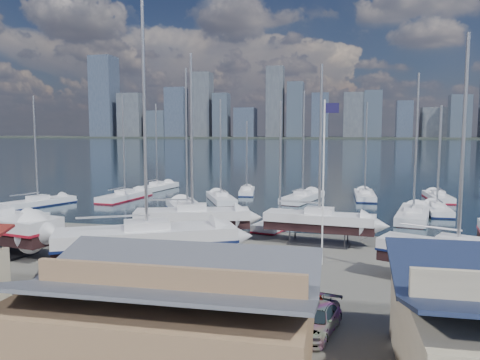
# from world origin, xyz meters

# --- Properties ---
(ground) EXTENTS (1400.00, 1400.00, 0.00)m
(ground) POSITION_xyz_m (0.00, -10.00, 0.00)
(ground) COLOR #605E59
(ground) RESTS_ON ground
(water) EXTENTS (1400.00, 600.00, 0.40)m
(water) POSITION_xyz_m (0.00, 300.00, -0.15)
(water) COLOR #1A2E3D
(water) RESTS_ON ground
(far_shore) EXTENTS (1400.00, 80.00, 2.20)m
(far_shore) POSITION_xyz_m (0.00, 560.00, 1.10)
(far_shore) COLOR #2D332D
(far_shore) RESTS_ON ground
(skyline) EXTENTS (639.14, 43.80, 107.69)m
(skyline) POSITION_xyz_m (-7.83, 553.76, 39.09)
(skyline) COLOR #475166
(skyline) RESTS_ON far_shore
(shed_grey) EXTENTS (12.60, 8.40, 4.17)m
(shed_grey) POSITION_xyz_m (0.00, -26.00, 2.15)
(shed_grey) COLOR #8C6B4C
(shed_grey) RESTS_ON ground
(sailboat_cradle_2) EXTENTS (10.35, 5.45, 16.25)m
(sailboat_cradle_2) POSITION_xyz_m (-5.50, -5.08, 2.09)
(sailboat_cradle_2) COLOR #2D2D33
(sailboat_cradle_2) RESTS_ON ground
(sailboat_cradle_3) EXTENTS (12.35, 8.41, 19.29)m
(sailboat_cradle_3) POSITION_xyz_m (-5.67, -14.70, 2.24)
(sailboat_cradle_3) COLOR #2D2D33
(sailboat_cradle_3) RESTS_ON ground
(sailboat_cradle_4) EXTENTS (9.53, 3.86, 15.19)m
(sailboat_cradle_4) POSITION_xyz_m (5.48, -4.05, 2.03)
(sailboat_cradle_4) COLOR #2D2D33
(sailboat_cradle_4) RESTS_ON ground
(sailboat_cradle_5) EXTENTS (9.74, 6.51, 15.44)m
(sailboat_cradle_5) POSITION_xyz_m (14.29, -13.62, 2.04)
(sailboat_cradle_5) COLOR #2D2D33
(sailboat_cradle_5) RESTS_ON ground
(sailboat_moored_0) EXTENTS (6.14, 10.18, 14.73)m
(sailboat_moored_0) POSITION_xyz_m (-30.72, 9.00, 0.31)
(sailboat_moored_0) COLOR black
(sailboat_moored_0) RESTS_ON water
(sailboat_moored_1) EXTENTS (4.26, 10.57, 15.35)m
(sailboat_moored_1) POSITION_xyz_m (-22.33, 16.69, 0.31)
(sailboat_moored_1) COLOR black
(sailboat_moored_1) RESTS_ON water
(sailboat_moored_2) EXTENTS (4.33, 10.04, 14.68)m
(sailboat_moored_2) POSITION_xyz_m (-21.95, 27.82, 0.32)
(sailboat_moored_2) COLOR black
(sailboat_moored_2) RESTS_ON water
(sailboat_moored_3) EXTENTS (8.64, 11.87, 17.59)m
(sailboat_moored_3) POSITION_xyz_m (-10.15, 7.61, 0.31)
(sailboat_moored_3) COLOR black
(sailboat_moored_3) RESTS_ON water
(sailboat_moored_4) EXTENTS (6.41, 9.91, 14.57)m
(sailboat_moored_4) POSITION_xyz_m (-8.66, 17.77, 0.32)
(sailboat_moored_4) COLOR black
(sailboat_moored_4) RESTS_ON water
(sailboat_moored_5) EXTENTS (3.30, 8.04, 11.66)m
(sailboat_moored_5) POSITION_xyz_m (-6.67, 26.34, 0.31)
(sailboat_moored_5) COLOR black
(sailboat_moored_5) RESTS_ON water
(sailboat_moored_6) EXTENTS (4.72, 9.18, 13.22)m
(sailboat_moored_6) POSITION_xyz_m (1.32, 2.64, 0.31)
(sailboat_moored_6) COLOR black
(sailboat_moored_6) RESTS_ON water
(sailboat_moored_7) EXTENTS (5.73, 10.86, 15.79)m
(sailboat_moored_7) POSITION_xyz_m (2.33, 20.52, 0.32)
(sailboat_moored_7) COLOR black
(sailboat_moored_7) RESTS_ON water
(sailboat_moored_8) EXTENTS (2.71, 9.59, 14.32)m
(sailboat_moored_8) POSITION_xyz_m (10.86, 24.61, 0.31)
(sailboat_moored_8) COLOR black
(sailboat_moored_8) RESTS_ON water
(sailboat_moored_9) EXTENTS (5.32, 11.36, 16.55)m
(sailboat_moored_9) POSITION_xyz_m (15.21, 9.41, 0.32)
(sailboat_moored_9) COLOR black
(sailboat_moored_9) RESTS_ON water
(sailboat_moored_10) EXTENTS (2.74, 8.91, 13.21)m
(sailboat_moored_10) POSITION_xyz_m (18.57, 14.43, 0.31)
(sailboat_moored_10) COLOR black
(sailboat_moored_10) RESTS_ON water
(sailboat_moored_11) EXTENTS (2.82, 9.27, 13.76)m
(sailboat_moored_11) POSITION_xyz_m (20.87, 25.42, 0.31)
(sailboat_moored_11) COLOR black
(sailboat_moored_11) RESTS_ON water
(car_a) EXTENTS (2.86, 4.03, 1.27)m
(car_a) POSITION_xyz_m (-7.68, -21.42, 0.64)
(car_a) COLOR gray
(car_a) RESTS_ON ground
(car_b) EXTENTS (4.72, 2.62, 1.47)m
(car_b) POSITION_xyz_m (-7.14, -19.13, 0.74)
(car_b) COLOR gray
(car_b) RESTS_ON ground
(car_c) EXTENTS (3.47, 5.66, 1.46)m
(car_c) POSITION_xyz_m (5.21, -20.00, 0.73)
(car_c) COLOR gray
(car_c) RESTS_ON ground
(car_d) EXTENTS (2.82, 4.74, 1.29)m
(car_d) POSITION_xyz_m (6.04, -22.00, 0.64)
(car_d) COLOR gray
(car_d) RESTS_ON ground
(flagpole) EXTENTS (1.05, 0.12, 11.87)m
(flagpole) POSITION_xyz_m (6.02, -10.23, 6.83)
(flagpole) COLOR white
(flagpole) RESTS_ON ground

